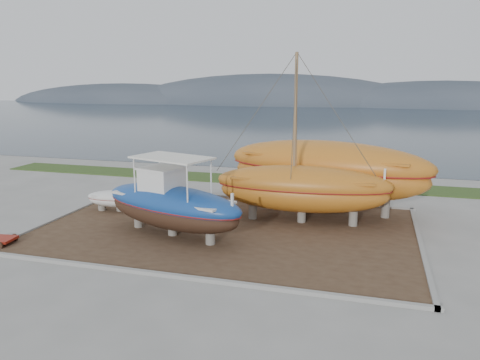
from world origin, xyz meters
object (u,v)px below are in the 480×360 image
(white_dinghy, at_px, (120,201))
(orange_sailboat, at_px, (304,140))
(blue_caique, at_px, (172,196))
(orange_bare_hull, at_px, (326,177))

(white_dinghy, distance_m, orange_sailboat, 10.82)
(blue_caique, distance_m, orange_bare_hull, 9.17)
(white_dinghy, bearing_deg, orange_sailboat, -5.55)
(white_dinghy, height_order, orange_bare_hull, orange_bare_hull)
(white_dinghy, relative_size, orange_sailboat, 0.41)
(white_dinghy, relative_size, orange_bare_hull, 0.32)
(white_dinghy, bearing_deg, orange_bare_hull, 7.77)
(orange_sailboat, bearing_deg, blue_caique, -148.18)
(white_dinghy, bearing_deg, blue_caique, -43.32)
(blue_caique, bearing_deg, orange_bare_hull, 62.74)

